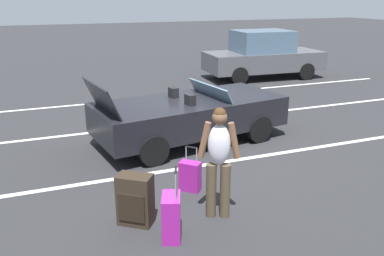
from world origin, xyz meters
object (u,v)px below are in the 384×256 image
Objects in this scene: traveler_person at (219,157)px; convertible_car at (198,114)px; suitcase_small_carryon at (190,176)px; parked_sedan_near at (263,55)px; suitcase_medium_bright at (171,217)px; suitcase_large_black at (135,200)px.

convertible_car is at bearing 8.32° from traveler_person.
suitcase_small_carryon is (-1.03, -2.26, -0.34)m from convertible_car.
convertible_car is 7.49m from parked_sedan_near.
parked_sedan_near is at bearing 39.38° from convertible_car.
suitcase_medium_bright is (-1.75, -3.46, -0.28)m from convertible_car.
suitcase_small_carryon reaches higher than suitcase_large_black.
traveler_person is at bearing -121.21° from parked_sedan_near.
parked_sedan_near is at bearing -8.96° from traveler_person.
traveler_person reaches higher than suitcase_medium_bright.
parked_sedan_near reaches higher than suitcase_large_black.
suitcase_large_black is at bearing -35.78° from suitcase_medium_bright.
parked_sedan_near is (5.89, 8.78, -0.04)m from traveler_person.
parked_sedan_near reaches higher than suitcase_small_carryon.
suitcase_medium_bright is 0.22× the size of parked_sedan_near.
suitcase_large_black is 0.74× the size of suitcase_medium_bright.
parked_sedan_near is at bearing 176.17° from suitcase_large_black.
suitcase_large_black is 0.64m from suitcase_medium_bright.
suitcase_medium_bright is 1.06m from traveler_person.
convertible_car is 5.79× the size of suitcase_small_carryon.
convertible_car reaches higher than suitcase_large_black.
suitcase_medium_bright reaches higher than suitcase_large_black.
suitcase_small_carryon is 1.14m from traveler_person.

